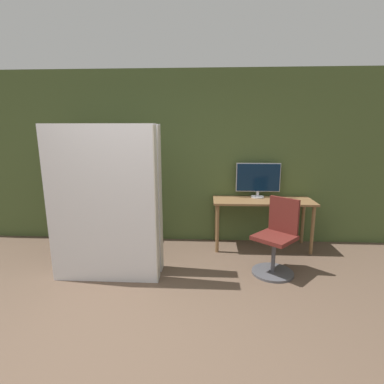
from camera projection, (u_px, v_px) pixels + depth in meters
ground_plane at (128, 353)px, 2.43m from camera, size 16.00×16.00×0.00m
wall_back at (168, 158)px, 4.77m from camera, size 8.00×0.06×2.70m
desk at (263, 206)px, 4.53m from camera, size 1.50×0.57×0.76m
monitor at (258, 179)px, 4.62m from camera, size 0.68×0.20×0.54m
office_chair at (276, 243)px, 3.76m from camera, size 0.62×0.62×0.95m
bookshelf at (82, 191)px, 4.78m from camera, size 0.65×0.34×1.71m
mattress_near at (103, 205)px, 3.47m from camera, size 1.27×0.22×1.86m
mattress_far at (111, 200)px, 3.75m from camera, size 1.27×0.22×1.86m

